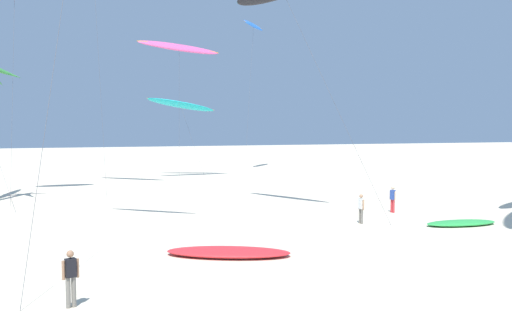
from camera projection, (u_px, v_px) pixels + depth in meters
The scene contains 8 objects.
flying_kite_1 at pixel (181, 105), 58.65m from camera, with size 7.24×5.70×8.88m.
flying_kite_3 at pixel (253, 26), 66.03m from camera, with size 6.47×10.58×18.47m.
flying_kite_6 at pixel (179, 48), 53.52m from camera, with size 8.54×3.78×14.11m.
grounded_kite_0 at pixel (228, 252), 22.09m from camera, with size 5.42×3.86×0.31m.
grounded_kite_3 at pixel (461, 223), 29.03m from camera, with size 4.24×1.92×0.26m.
person_near_left at pixel (361, 207), 29.49m from camera, with size 0.23×0.51×1.63m.
person_near_right at pixel (393, 198), 33.33m from camera, with size 0.25×0.50×1.65m.
person_mid_field at pixel (71, 276), 15.68m from camera, with size 0.49×0.28×1.69m.
Camera 1 is at (-7.38, -1.92, 5.25)m, focal length 37.72 mm.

